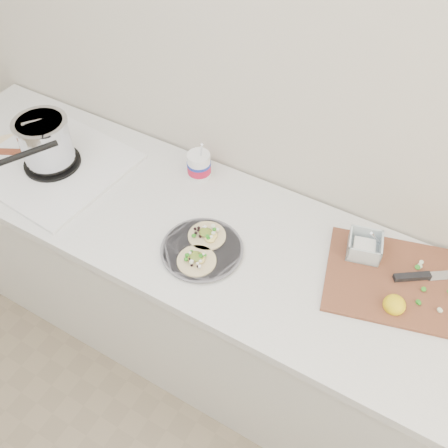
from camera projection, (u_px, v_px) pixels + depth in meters
The scene contains 6 objects.
counter at pixel (198, 289), 2.15m from camera, with size 2.44×0.66×0.90m.
stove at pixel (48, 150), 1.94m from camera, with size 0.59×0.55×0.26m.
taco_plate at pixel (202, 248), 1.71m from camera, with size 0.29×0.29×0.04m.
tub at pixel (199, 164), 1.92m from camera, with size 0.09×0.09×0.21m.
cutboard at pixel (402, 276), 1.63m from camera, with size 0.58×0.47×0.08m.
bacon_plate at pixel (9, 154), 2.05m from camera, with size 0.25×0.25×0.02m.
Camera 1 is at (0.71, 0.43, 2.25)m, focal length 40.00 mm.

